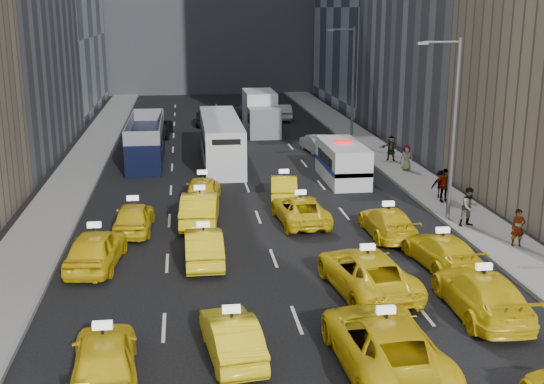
% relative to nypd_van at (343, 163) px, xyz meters
% --- Properties ---
extents(ground, '(160.00, 160.00, 0.00)m').
position_rel_nypd_van_xyz_m(ground, '(-6.00, -20.94, -1.15)').
color(ground, black).
rests_on(ground, ground).
extents(sidewalk_west, '(3.00, 90.00, 0.15)m').
position_rel_nypd_van_xyz_m(sidewalk_west, '(-16.50, 4.06, -1.07)').
color(sidewalk_west, gray).
rests_on(sidewalk_west, ground).
extents(sidewalk_east, '(3.00, 90.00, 0.15)m').
position_rel_nypd_van_xyz_m(sidewalk_east, '(4.50, 4.06, -1.07)').
color(sidewalk_east, gray).
rests_on(sidewalk_east, ground).
extents(curb_west, '(0.15, 90.00, 0.18)m').
position_rel_nypd_van_xyz_m(curb_west, '(-15.05, 4.06, -1.06)').
color(curb_west, slate).
rests_on(curb_west, ground).
extents(curb_east, '(0.15, 90.00, 0.18)m').
position_rel_nypd_van_xyz_m(curb_east, '(3.05, 4.06, -1.06)').
color(curb_east, slate).
rests_on(curb_east, ground).
extents(streetlight_near, '(2.15, 0.22, 9.00)m').
position_rel_nypd_van_xyz_m(streetlight_near, '(3.18, -8.94, 3.77)').
color(streetlight_near, '#595B60').
rests_on(streetlight_near, ground).
extents(streetlight_far, '(2.15, 0.22, 9.00)m').
position_rel_nypd_van_xyz_m(streetlight_far, '(3.18, 11.06, 3.77)').
color(streetlight_far, '#595B60').
rests_on(streetlight_far, ground).
extents(taxi_4, '(2.17, 4.64, 1.53)m').
position_rel_nypd_van_xyz_m(taxi_4, '(-12.06, -22.18, -0.38)').
color(taxi_4, yellow).
rests_on(taxi_4, ground).
extents(taxi_5, '(1.91, 4.24, 1.35)m').
position_rel_nypd_van_xyz_m(taxi_5, '(-8.38, -21.19, -0.47)').
color(taxi_5, yellow).
rests_on(taxi_5, ground).
extents(taxi_6, '(2.98, 6.07, 1.66)m').
position_rel_nypd_van_xyz_m(taxi_6, '(-3.99, -22.48, -0.32)').
color(taxi_6, yellow).
rests_on(taxi_6, ground).
extents(taxi_7, '(2.28, 5.36, 1.54)m').
position_rel_nypd_van_xyz_m(taxi_7, '(0.43, -19.30, -0.37)').
color(taxi_7, yellow).
rests_on(taxi_7, ground).
extents(taxi_8, '(2.42, 4.89, 1.60)m').
position_rel_nypd_van_xyz_m(taxi_8, '(-13.36, -12.99, -0.34)').
color(taxi_8, yellow).
rests_on(taxi_8, ground).
extents(taxi_9, '(1.57, 4.42, 1.45)m').
position_rel_nypd_van_xyz_m(taxi_9, '(-8.97, -13.03, -0.42)').
color(taxi_9, yellow).
rests_on(taxi_9, ground).
extents(taxi_10, '(3.21, 5.83, 1.55)m').
position_rel_nypd_van_xyz_m(taxi_10, '(-3.01, -16.87, -0.37)').
color(taxi_10, yellow).
rests_on(taxi_10, ground).
extents(taxi_11, '(2.36, 4.80, 1.34)m').
position_rel_nypd_van_xyz_m(taxi_11, '(0.74, -14.71, -0.47)').
color(taxi_11, yellow).
rests_on(taxi_11, ground).
extents(taxi_12, '(1.91, 4.35, 1.46)m').
position_rel_nypd_van_xyz_m(taxi_12, '(-12.12, -8.55, -0.42)').
color(taxi_12, yellow).
rests_on(taxi_12, ground).
extents(taxi_13, '(2.14, 5.07, 1.63)m').
position_rel_nypd_van_xyz_m(taxi_13, '(-8.96, -7.66, -0.33)').
color(taxi_13, yellow).
rests_on(taxi_13, ground).
extents(taxi_14, '(2.53, 4.99, 1.35)m').
position_rel_nypd_van_xyz_m(taxi_14, '(-4.03, -8.15, -0.47)').
color(taxi_14, yellow).
rests_on(taxi_14, ground).
extents(taxi_15, '(1.92, 4.68, 1.36)m').
position_rel_nypd_van_xyz_m(taxi_15, '(-0.34, -10.69, -0.47)').
color(taxi_15, yellow).
rests_on(taxi_15, ground).
extents(taxi_16, '(2.27, 4.76, 1.57)m').
position_rel_nypd_van_xyz_m(taxi_16, '(-8.72, -4.17, -0.36)').
color(taxi_16, yellow).
rests_on(taxi_16, ground).
extents(taxi_17, '(1.92, 4.21, 1.34)m').
position_rel_nypd_van_xyz_m(taxi_17, '(-4.18, -3.56, -0.48)').
color(taxi_17, yellow).
rests_on(taxi_17, ground).
extents(nypd_van, '(2.87, 6.09, 2.53)m').
position_rel_nypd_van_xyz_m(nypd_van, '(0.00, 0.00, 0.00)').
color(nypd_van, silver).
rests_on(nypd_van, ground).
extents(double_decker, '(2.47, 10.09, 2.92)m').
position_rel_nypd_van_xyz_m(double_decker, '(-12.26, 7.31, 0.30)').
color(double_decker, black).
rests_on(double_decker, ground).
extents(city_bus, '(3.73, 12.14, 3.09)m').
position_rel_nypd_van_xyz_m(city_bus, '(-7.12, 6.29, 0.38)').
color(city_bus, silver).
rests_on(city_bus, ground).
extents(box_truck, '(2.99, 7.64, 3.43)m').
position_rel_nypd_van_xyz_m(box_truck, '(-3.05, 17.69, 0.55)').
color(box_truck, white).
rests_on(box_truck, ground).
extents(misc_car_0, '(1.93, 4.23, 1.35)m').
position_rel_nypd_van_xyz_m(misc_car_0, '(0.07, 8.82, -0.47)').
color(misc_car_0, '#9DA1A5').
rests_on(misc_car_0, ground).
extents(misc_car_1, '(2.96, 5.77, 1.56)m').
position_rel_nypd_van_xyz_m(misc_car_1, '(-12.00, 17.09, -0.37)').
color(misc_car_1, black).
rests_on(misc_car_1, ground).
extents(misc_car_2, '(2.78, 5.44, 1.51)m').
position_rel_nypd_van_xyz_m(misc_car_2, '(-3.18, 26.33, -0.39)').
color(misc_car_2, slate).
rests_on(misc_car_2, ground).
extents(misc_car_3, '(2.04, 4.76, 1.60)m').
position_rel_nypd_van_xyz_m(misc_car_3, '(-7.58, 22.02, -0.34)').
color(misc_car_3, black).
rests_on(misc_car_3, ground).
extents(misc_car_4, '(1.79, 4.62, 1.50)m').
position_rel_nypd_van_xyz_m(misc_car_4, '(-0.28, 24.15, -0.39)').
color(misc_car_4, '#A2A4A9').
rests_on(misc_car_4, ground).
extents(pedestrian_0, '(0.67, 0.50, 1.68)m').
position_rel_nypd_van_xyz_m(pedestrian_0, '(4.82, -13.17, -0.15)').
color(pedestrian_0, gray).
rests_on(pedestrian_0, sidewalk_east).
extents(pedestrian_1, '(1.02, 0.70, 1.91)m').
position_rel_nypd_van_xyz_m(pedestrian_1, '(3.85, -10.15, -0.04)').
color(pedestrian_1, gray).
rests_on(pedestrian_1, sidewalk_east).
extents(pedestrian_2, '(1.07, 0.66, 1.55)m').
position_rel_nypd_van_xyz_m(pedestrian_2, '(4.37, -5.09, -0.22)').
color(pedestrian_2, gray).
rests_on(pedestrian_2, sidewalk_east).
extents(pedestrian_3, '(1.12, 0.59, 1.85)m').
position_rel_nypd_van_xyz_m(pedestrian_3, '(4.24, -5.89, -0.07)').
color(pedestrian_3, gray).
rests_on(pedestrian_3, sidewalk_east).
extents(pedestrian_4, '(0.91, 0.67, 1.65)m').
position_rel_nypd_van_xyz_m(pedestrian_4, '(4.62, 1.62, -0.17)').
color(pedestrian_4, gray).
rests_on(pedestrian_4, sidewalk_east).
extents(pedestrian_5, '(1.65, 0.98, 1.71)m').
position_rel_nypd_van_xyz_m(pedestrian_5, '(4.51, 4.62, -0.14)').
color(pedestrian_5, gray).
rests_on(pedestrian_5, sidewalk_east).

